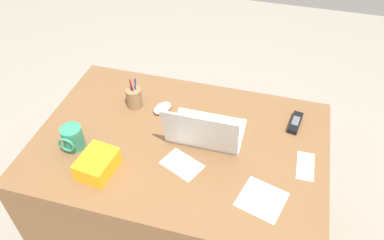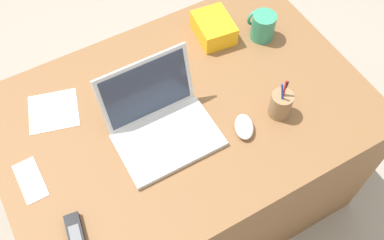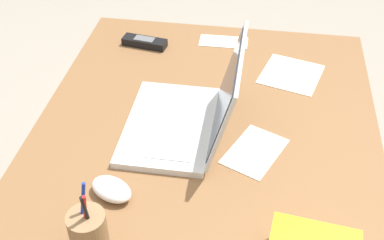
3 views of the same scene
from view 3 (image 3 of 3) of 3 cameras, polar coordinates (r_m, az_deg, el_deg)
name	(u,v)px [view 3 (image 3 of 3)]	position (r m, az deg, el deg)	size (l,w,h in m)	color
laptop	(188,115)	(1.22, -0.42, 0.61)	(0.33, 0.28, 0.24)	silver
computer_mouse	(112,189)	(1.10, -9.26, -7.87)	(0.06, 0.10, 0.04)	white
cordless_phone	(145,42)	(1.59, -5.48, 8.92)	(0.06, 0.14, 0.03)	black
pen_holder	(89,233)	(0.99, -11.84, -12.58)	(0.07, 0.07, 0.17)	olive
paper_note_near_laptop	(225,42)	(1.61, 3.82, 8.98)	(0.07, 0.15, 0.00)	white
paper_note_left	(291,74)	(1.48, 11.35, 5.19)	(0.17, 0.16, 0.00)	white
paper_note_right	(255,151)	(1.20, 7.25, -3.60)	(0.16, 0.11, 0.00)	white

